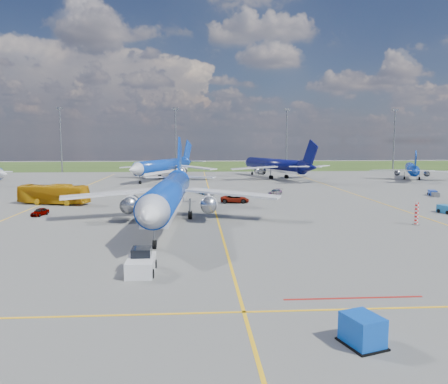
{
  "coord_description": "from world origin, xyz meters",
  "views": [
    {
      "loc": [
        -3.07,
        -46.99,
        11.02
      ],
      "look_at": [
        0.86,
        12.78,
        4.0
      ],
      "focal_mm": 35.0,
      "sensor_mm": 36.0,
      "label": 1
    }
  ],
  "objects": [
    {
      "name": "service_car_b",
      "position": [
        3.94,
        30.02,
        0.72
      ],
      "size": [
        5.34,
        2.74,
        1.44
      ],
      "primitive_type": "imported",
      "rotation": [
        0.0,
        0.0,
        1.5
      ],
      "color": "#999999",
      "rests_on": "ground"
    },
    {
      "name": "apron_bus",
      "position": [
        -27.87,
        30.52,
        1.76
      ],
      "size": [
        12.95,
        6.21,
        3.52
      ],
      "primitive_type": "imported",
      "rotation": [
        0.0,
        0.0,
        1.3
      ],
      "color": "#C9890B",
      "rests_on": "ground"
    },
    {
      "name": "baggage_tug_c",
      "position": [
        -0.9,
        42.68,
        0.53
      ],
      "size": [
        2.84,
        5.19,
        1.13
      ],
      "rotation": [
        0.0,
        0.0,
        0.32
      ],
      "color": "#185792",
      "rests_on": "ground"
    },
    {
      "name": "bg_jet_nnw",
      "position": [
        -12.17,
        78.65,
        0.0
      ],
      "size": [
        45.24,
        50.97,
        11.05
      ],
      "primitive_type": null,
      "rotation": [
        0.0,
        0.0,
        -0.37
      ],
      "color": "#0B35A0",
      "rests_on": "ground"
    },
    {
      "name": "baggage_tug_e",
      "position": [
        44.89,
        37.39,
        0.49
      ],
      "size": [
        2.5,
        4.84,
        1.05
      ],
      "rotation": [
        0.0,
        0.0,
        -0.28
      ],
      "color": "#1C3EA9",
      "rests_on": "ground"
    },
    {
      "name": "service_car_a",
      "position": [
        -26.14,
        18.5,
        0.58
      ],
      "size": [
        2.07,
        3.62,
        1.16
      ],
      "primitive_type": "imported",
      "rotation": [
        0.0,
        0.0,
        -0.22
      ],
      "color": "#999999",
      "rests_on": "ground"
    },
    {
      "name": "uld_container",
      "position": [
        5.89,
        -24.97,
        0.84
      ],
      "size": [
        2.24,
        2.51,
        1.67
      ],
      "primitive_type": "cube",
      "rotation": [
        0.0,
        0.0,
        0.32
      ],
      "color": "#0C45B4",
      "rests_on": "ground"
    },
    {
      "name": "main_airliner",
      "position": [
        -6.66,
        11.62,
        0.0
      ],
      "size": [
        34.91,
        44.75,
        11.35
      ],
      "primitive_type": null,
      "rotation": [
        0.0,
        0.0,
        -0.04
      ],
      "color": "#0B35A0",
      "rests_on": "ground"
    },
    {
      "name": "floodlight_masts",
      "position": [
        10.0,
        110.0,
        12.56
      ],
      "size": [
        202.2,
        0.5,
        22.7
      ],
      "color": "slate",
      "rests_on": "ground"
    },
    {
      "name": "grass_strip",
      "position": [
        0.0,
        150.0,
        0.0
      ],
      "size": [
        400.0,
        80.0,
        0.01
      ],
      "primitive_type": "cube",
      "color": "#2D4719",
      "rests_on": "ground"
    },
    {
      "name": "warning_post",
      "position": [
        26.0,
        8.0,
        1.5
      ],
      "size": [
        0.5,
        0.5,
        3.0
      ],
      "primitive_type": "cylinder",
      "color": "red",
      "rests_on": "ground"
    },
    {
      "name": "bg_jet_n",
      "position": [
        20.35,
        81.52,
        0.0
      ],
      "size": [
        44.71,
        50.65,
        11.04
      ],
      "primitive_type": null,
      "rotation": [
        0.0,
        0.0,
        3.49
      ],
      "color": "#080B44",
      "rests_on": "ground"
    },
    {
      "name": "ground",
      "position": [
        0.0,
        0.0,
        0.0
      ],
      "size": [
        400.0,
        400.0,
        0.0
      ],
      "primitive_type": "plane",
      "color": "#595956",
      "rests_on": "ground"
    },
    {
      "name": "bg_jet_ne",
      "position": [
        59.69,
        75.7,
        0.0
      ],
      "size": [
        34.95,
        38.81,
        8.31
      ],
      "primitive_type": null,
      "rotation": [
        0.0,
        0.0,
        2.73
      ],
      "color": "#0B35A0",
      "rests_on": "ground"
    },
    {
      "name": "service_car_c",
      "position": [
        13.35,
        41.39,
        0.58
      ],
      "size": [
        3.75,
        4.14,
        1.16
      ],
      "primitive_type": "imported",
      "rotation": [
        0.0,
        0.0,
        -0.67
      ],
      "color": "#999999",
      "rests_on": "ground"
    },
    {
      "name": "pushback_tug",
      "position": [
        -7.68,
        -10.95,
        0.81
      ],
      "size": [
        2.27,
        5.96,
        2.02
      ],
      "rotation": [
        0.0,
        0.0,
        0.01
      ],
      "color": "silver",
      "rests_on": "ground"
    },
    {
      "name": "taxiway_lines",
      "position": [
        0.17,
        27.7,
        0.01
      ],
      "size": [
        60.25,
        160.0,
        0.02
      ],
      "color": "yellow",
      "rests_on": "ground"
    }
  ]
}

